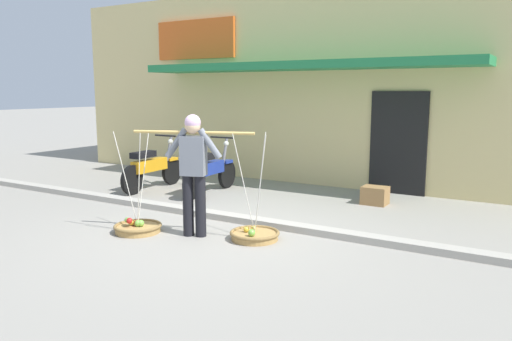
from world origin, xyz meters
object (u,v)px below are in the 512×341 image
wooden_crate (375,195)px  motorcycle_second_in_row (210,171)px  fruit_vendor (194,167)px  motorcycle_nearest_shop (152,168)px  fruit_basket_left_side (255,234)px  fruit_basket_right_side (138,227)px

wooden_crate → motorcycle_second_in_row: bearing=-166.4°
fruit_vendor → motorcycle_nearest_shop: (-2.79, 2.18, -0.52)m
motorcycle_nearest_shop → motorcycle_second_in_row: 1.29m
fruit_basket_left_side → fruit_vendor: bearing=-161.2°
fruit_vendor → motorcycle_second_in_row: bearing=121.9°
motorcycle_second_in_row → wooden_crate: (3.09, 0.75, -0.29)m
fruit_basket_left_side → motorcycle_nearest_shop: bearing=152.1°
motorcycle_nearest_shop → fruit_basket_right_side: bearing=-51.3°
fruit_basket_right_side → wooden_crate: (2.37, 3.49, 0.08)m
fruit_basket_left_side → fruit_basket_right_side: bearing=-161.1°
fruit_basket_left_side → wooden_crate: 3.03m
fruit_vendor → motorcycle_nearest_shop: 3.58m
fruit_basket_left_side → wooden_crate: fruit_basket_left_side is taller
fruit_basket_right_side → fruit_vendor: bearing=19.0°
fruit_basket_right_side → motorcycle_second_in_row: bearing=104.7°
fruit_vendor → wooden_crate: 3.66m
motorcycle_second_in_row → wooden_crate: bearing=13.6°
fruit_basket_left_side → motorcycle_second_in_row: bearing=137.0°
fruit_vendor → fruit_basket_right_side: bearing=-161.0°
wooden_crate → fruit_basket_left_side: bearing=-104.1°
wooden_crate → motorcycle_nearest_shop: bearing=-166.6°
fruit_basket_left_side → fruit_basket_right_side: (-1.63, -0.56, 0.00)m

